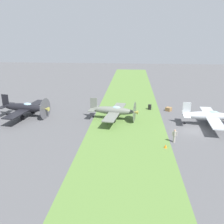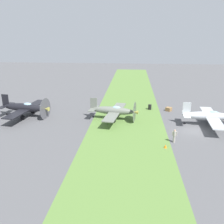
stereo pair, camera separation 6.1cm
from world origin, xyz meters
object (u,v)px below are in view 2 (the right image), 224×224
Objects in this scene: ground_crew_chief at (174,136)px; runway_marker_cone at (165,146)px; fuel_drum at (150,107)px; airplane_trail at (25,107)px; supply_crate at (169,109)px; airplane_wingman at (114,111)px; airplane_lead at (210,116)px.

runway_marker_cone is (1.63, -1.25, -0.69)m from ground_crew_chief.
fuel_drum is 15.16m from runway_marker_cone.
supply_crate is (-5.19, 23.76, -1.24)m from airplane_trail.
airplane_trail is 23.94× the size of runway_marker_cone.
airplane_wingman is 0.93× the size of airplane_trail.
airplane_trail reaches higher than airplane_wingman.
airplane_wingman is 14.44m from airplane_trail.
airplane_trail is 24.35m from supply_crate.
ground_crew_chief reaches higher than runway_marker_cone.
airplane_lead is at bearing 137.13° from runway_marker_cone.
supply_crate is at bearing 81.06° from fuel_drum.
airplane_trail is at bearing 166.42° from ground_crew_chief.
airplane_trail is (-1.55, -28.71, 0.06)m from airplane_lead.
airplane_trail is 11.70× the size of fuel_drum.
supply_crate is at bearing 109.88° from airplane_trail.
airplane_lead reaches higher than ground_crew_chief.
airplane_wingman is at bearing -143.36° from runway_marker_cone.
supply_crate is (-5.25, 9.33, -1.14)m from airplane_wingman.
airplane_wingman is at bearing -46.38° from fuel_drum.
runway_marker_cone is at bearing 73.79° from airplane_trail.
airplane_wingman reaches higher than fuel_drum.
supply_crate is 2.05× the size of runway_marker_cone.
airplane_lead is at bearing 94.47° from airplane_trail.
airplane_trail reaches higher than ground_crew_chief.
supply_crate is (-6.74, -4.95, -1.18)m from airplane_lead.
airplane_trail reaches higher than runway_marker_cone.
supply_crate is at bearing 170.83° from runway_marker_cone.
fuel_drum reaches higher than runway_marker_cone.
runway_marker_cone is at bearing 3.47° from fuel_drum.
airplane_wingman is at bearing 97.32° from airplane_trail.
fuel_drum is (-13.50, -2.17, -0.46)m from ground_crew_chief.
ground_crew_chief is 2.17m from runway_marker_cone.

